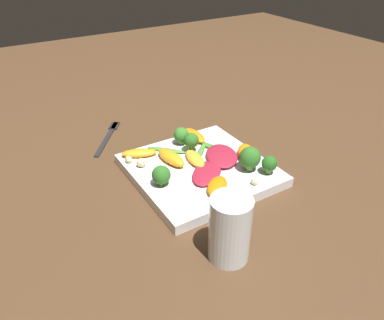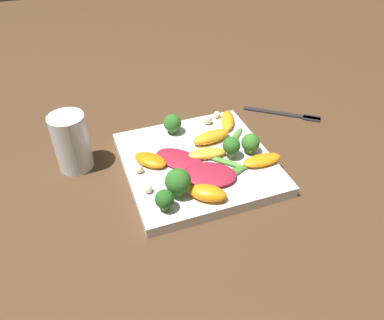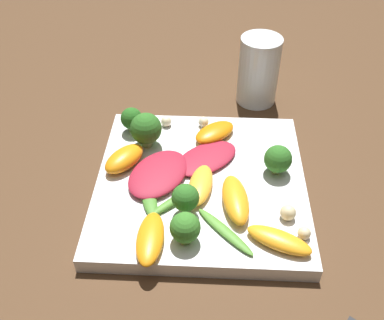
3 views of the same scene
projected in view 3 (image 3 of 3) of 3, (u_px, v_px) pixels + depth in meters
The scene contains 23 objects.
ground_plane at pixel (201, 190), 0.57m from camera, with size 2.40×2.40×0.00m, color #4C331E.
plate at pixel (201, 184), 0.56m from camera, with size 0.26×0.26×0.02m.
drinking_glass at pixel (259, 71), 0.68m from camera, with size 0.06×0.06×0.11m.
radicchio_leaf_0 at pixel (159, 172), 0.56m from camera, with size 0.10×0.11×0.01m.
radicchio_leaf_1 at pixel (206, 158), 0.58m from camera, with size 0.10×0.10×0.01m.
orange_segment_0 at pixel (124, 159), 0.57m from camera, with size 0.06×0.07×0.02m.
orange_segment_1 at pixel (235, 199), 0.52m from camera, with size 0.04×0.08×0.02m.
orange_segment_2 at pixel (203, 185), 0.54m from camera, with size 0.04×0.07×0.01m.
orange_segment_3 at pixel (215, 132), 0.61m from camera, with size 0.07×0.07×0.02m.
orange_segment_4 at pixel (279, 240), 0.48m from camera, with size 0.08×0.05×0.01m.
orange_segment_5 at pixel (150, 238), 0.48m from camera, with size 0.03×0.07×0.02m.
broccoli_floret_0 at pixel (146, 129), 0.59m from camera, with size 0.04×0.04×0.05m.
broccoli_floret_1 at pixel (132, 119), 0.61m from camera, with size 0.03×0.03×0.04m.
broccoli_floret_2 at pixel (185, 228), 0.47m from camera, with size 0.03×0.03×0.04m.
broccoli_floret_3 at pixel (278, 159), 0.55m from camera, with size 0.03×0.03×0.04m.
broccoli_floret_4 at pixel (185, 198), 0.50m from camera, with size 0.03×0.03×0.04m.
arugula_sprig_0 at pixel (176, 200), 0.52m from camera, with size 0.07×0.07×0.01m.
arugula_sprig_1 at pixel (225, 231), 0.49m from camera, with size 0.07×0.07×0.01m.
arugula_sprig_2 at pixel (148, 195), 0.53m from camera, with size 0.04×0.08×0.01m.
macadamia_nut_0 at pixel (201, 122), 0.63m from camera, with size 0.01×0.01×0.01m.
macadamia_nut_1 at pixel (288, 213), 0.50m from camera, with size 0.02×0.02×0.02m.
macadamia_nut_2 at pixel (304, 233), 0.48m from camera, with size 0.01×0.01×0.01m.
macadamia_nut_3 at pixel (166, 121), 0.63m from camera, with size 0.01×0.01×0.01m.
Camera 3 is at (-0.01, 0.40, 0.41)m, focal length 42.00 mm.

